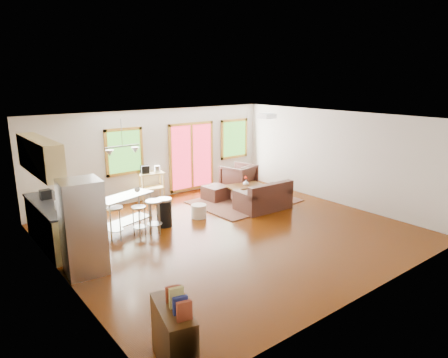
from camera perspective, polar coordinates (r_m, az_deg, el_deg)
floor at (r=9.33m, az=1.14°, el=-7.58°), size 7.50×7.00×0.02m
ceiling at (r=8.71m, az=1.23°, el=8.65°), size 7.50×7.00×0.02m
back_wall at (r=11.80m, az=-9.65°, el=3.49°), size 7.50×0.02×2.60m
left_wall at (r=7.26m, az=-22.58°, el=-4.18°), size 0.02×7.00×2.60m
right_wall at (r=11.62m, az=15.75°, el=2.99°), size 0.02×7.00×2.60m
front_wall at (r=6.70m, az=20.57°, el=-5.49°), size 7.50×0.02×2.60m
window_left at (r=11.29m, az=-14.04°, el=3.82°), size 1.10×0.05×1.30m
french_doors at (r=12.40m, az=-4.62°, el=3.22°), size 1.60×0.05×2.10m
window_right at (r=13.32m, az=1.48°, el=5.78°), size 1.10×0.05×1.30m
rug at (r=11.52m, az=2.94°, el=-3.18°), size 2.84×2.23×0.03m
loveseat at (r=10.82m, az=5.73°, el=-2.78°), size 1.48×0.88×0.77m
coffee_table at (r=11.63m, az=3.04°, el=-1.19°), size 1.18×0.84×0.43m
armchair at (r=12.52m, az=2.07°, el=0.39°), size 1.09×1.05×0.93m
ottoman at (r=11.62m, az=-1.21°, el=-2.00°), size 0.68×0.68×0.42m
pouf at (r=10.20m, az=-3.63°, el=-4.60°), size 0.44×0.44×0.34m
vase at (r=11.66m, az=3.13°, el=-0.45°), size 0.19×0.20×0.29m
cabinets at (r=9.01m, az=-23.67°, el=-3.30°), size 0.64×2.24×2.30m
refrigerator at (r=7.60m, az=-19.45°, el=-6.50°), size 0.77×0.74×1.74m
island at (r=9.50m, az=-13.92°, el=-3.84°), size 1.42×0.89×0.84m
cup at (r=9.24m, az=-12.29°, el=-1.44°), size 0.13×0.11×0.13m
bar_stool_a at (r=9.01m, az=-15.32°, el=-5.04°), size 0.47×0.47×0.76m
bar_stool_b at (r=9.12m, az=-12.07°, el=-4.92°), size 0.42×0.42×0.69m
bar_stool_c at (r=9.14m, az=-9.96°, el=-4.26°), size 0.48×0.48×0.79m
trash_can at (r=9.66m, az=-8.54°, el=-4.71°), size 0.44×0.44×0.69m
kitchen_cart at (r=11.55m, az=-10.44°, el=0.33°), size 0.78×0.59×1.07m
bookshelf at (r=5.25m, az=-7.16°, el=-21.32°), size 0.55×0.95×1.05m
ceiling_flush at (r=10.22m, az=6.13°, el=8.95°), size 0.35×0.35×0.12m
pendant_light at (r=9.09m, az=-14.27°, el=3.92°), size 0.80×0.18×0.79m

